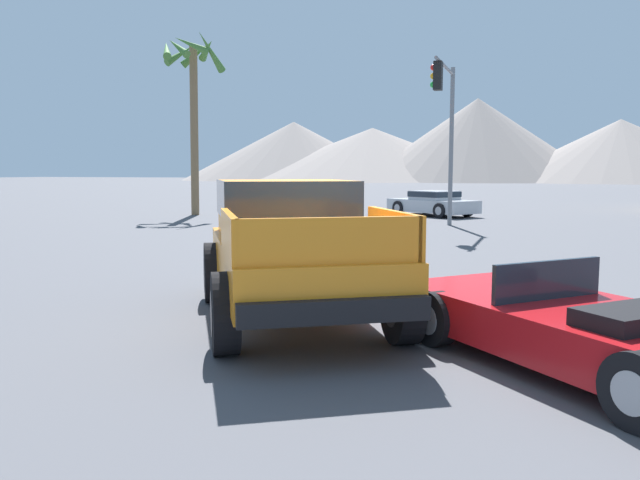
% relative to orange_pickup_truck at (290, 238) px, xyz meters
% --- Properties ---
extents(ground_plane, '(320.00, 320.00, 0.00)m').
position_rel_orange_pickup_truck_xyz_m(ground_plane, '(0.68, 0.02, -1.08)').
color(ground_plane, '#4C4C51').
extents(orange_pickup_truck, '(4.25, 5.18, 1.88)m').
position_rel_orange_pickup_truck_xyz_m(orange_pickup_truck, '(0.00, 0.00, 0.00)').
color(orange_pickup_truck, orange).
rests_on(orange_pickup_truck, ground_plane).
extents(red_convertible_car, '(4.29, 4.24, 1.06)m').
position_rel_orange_pickup_truck_xyz_m(red_convertible_car, '(3.76, -1.27, -0.67)').
color(red_convertible_car, '#B21419').
rests_on(red_convertible_car, ground_plane).
extents(parked_car_silver, '(4.45, 3.82, 1.13)m').
position_rel_orange_pickup_truck_xyz_m(parked_car_silver, '(-1.49, 20.16, -0.50)').
color(parked_car_silver, '#B7BABF').
rests_on(parked_car_silver, ground_plane).
extents(parked_car_blue, '(3.47, 4.69, 1.24)m').
position_rel_orange_pickup_truck_xyz_m(parked_car_blue, '(-10.95, 25.67, -0.45)').
color(parked_car_blue, '#334C9E').
rests_on(parked_car_blue, ground_plane).
extents(traffic_light_main, '(0.38, 3.72, 5.78)m').
position_rel_orange_pickup_truck_xyz_m(traffic_light_main, '(-0.06, 14.12, 2.95)').
color(traffic_light_main, slate).
rests_on(traffic_light_main, ground_plane).
extents(palm_tree_tall, '(3.02, 2.85, 8.11)m').
position_rel_orange_pickup_truck_xyz_m(palm_tree_tall, '(-11.94, 16.97, 4.94)').
color(palm_tree_tall, brown).
rests_on(palm_tree_tall, ground_plane).
extents(distant_mountain_range, '(114.57, 59.08, 16.41)m').
position_rel_orange_pickup_truck_xyz_m(distant_mountain_range, '(-22.19, 121.98, 5.50)').
color(distant_mountain_range, gray).
rests_on(distant_mountain_range, ground_plane).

